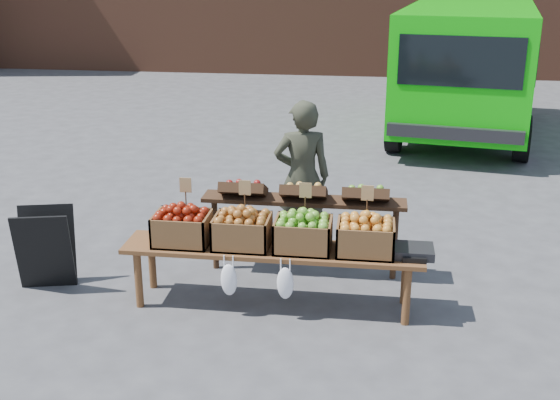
% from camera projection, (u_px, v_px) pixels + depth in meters
% --- Properties ---
extents(ground, '(80.00, 80.00, 0.00)m').
position_uv_depth(ground, '(273.00, 302.00, 6.53)').
color(ground, '#444446').
extents(delivery_van, '(3.06, 5.29, 2.24)m').
position_uv_depth(delivery_van, '(466.00, 72.00, 12.29)').
color(delivery_van, '#08B308').
rests_on(delivery_van, ground).
extents(vendor, '(0.67, 0.51, 1.65)m').
position_uv_depth(vendor, '(302.00, 177.00, 7.43)').
color(vendor, '#2E3123').
rests_on(vendor, ground).
extents(chalkboard_sign, '(0.58, 0.41, 0.79)m').
position_uv_depth(chalkboard_sign, '(46.00, 248.00, 6.72)').
color(chalkboard_sign, black).
rests_on(chalkboard_sign, ground).
extents(back_table, '(2.10, 0.44, 1.04)m').
position_uv_depth(back_table, '(303.00, 225.00, 6.95)').
color(back_table, '#311E12').
rests_on(back_table, ground).
extents(display_bench, '(2.70, 0.56, 0.57)m').
position_uv_depth(display_bench, '(273.00, 276.00, 6.38)').
color(display_bench, brown).
rests_on(display_bench, ground).
extents(crate_golden_apples, '(0.50, 0.40, 0.28)m').
position_uv_depth(crate_golden_apples, '(182.00, 229.00, 6.35)').
color(crate_golden_apples, maroon).
rests_on(crate_golden_apples, display_bench).
extents(crate_russet_pears, '(0.50, 0.40, 0.28)m').
position_uv_depth(crate_russet_pears, '(242.00, 232.00, 6.28)').
color(crate_russet_pears, '#A2552D').
rests_on(crate_russet_pears, display_bench).
extents(crate_red_apples, '(0.50, 0.40, 0.28)m').
position_uv_depth(crate_red_apples, '(303.00, 235.00, 6.21)').
color(crate_red_apples, '#337C1B').
rests_on(crate_red_apples, display_bench).
extents(crate_green_apples, '(0.50, 0.40, 0.28)m').
position_uv_depth(crate_green_apples, '(365.00, 238.00, 6.14)').
color(crate_green_apples, gold).
rests_on(crate_green_apples, display_bench).
extents(weighing_scale, '(0.34, 0.30, 0.08)m').
position_uv_depth(weighing_scale, '(414.00, 251.00, 6.11)').
color(weighing_scale, black).
rests_on(weighing_scale, display_bench).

